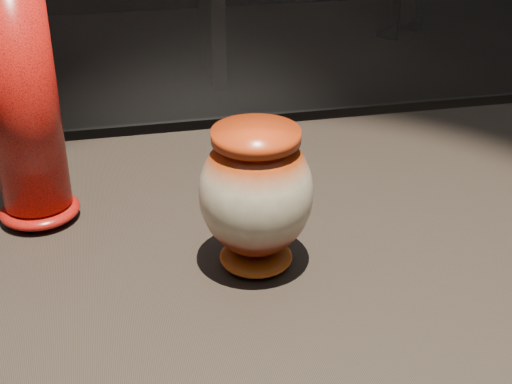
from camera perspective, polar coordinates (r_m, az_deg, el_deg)
The scene contains 2 objects.
main_vase at distance 0.86m, azimuth 0.00°, elevation -0.20°, with size 0.17×0.17×0.19m.
tall_vase at distance 0.99m, azimuth -18.13°, elevation 6.58°, with size 0.13×0.13×0.35m.
Camera 1 is at (-0.23, -0.79, 1.41)m, focal length 50.00 mm.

